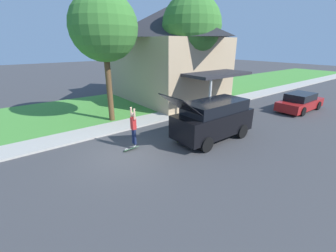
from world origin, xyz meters
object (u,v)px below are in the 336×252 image
Objects in this scene: skateboarder at (133,126)px; skateboard at (131,149)px; car_down_street at (300,102)px; lawn_tree_near at (104,27)px; suv_parked at (213,119)px; lawn_tree_far at (192,26)px.

skateboarder is 1.15m from skateboard.
car_down_street is 14.02m from skateboard.
suv_parked is at bearing 26.49° from lawn_tree_near.
lawn_tree_near is at bearing 168.83° from skateboarder.
lawn_tree_near is 8.35m from suv_parked.
lawn_tree_far is (0.38, 6.72, 0.34)m from lawn_tree_near.
lawn_tree_far reaches higher than skateboarder.
suv_parked is (5.81, -3.63, -5.01)m from lawn_tree_far.
lawn_tree_far reaches higher than skateboard.
lawn_tree_near reaches higher than car_down_street.
skateboard is (-1.81, -13.89, -0.56)m from car_down_street.
car_down_street is at bearing 62.81° from lawn_tree_near.
lawn_tree_near is 6.64m from skateboarder.
skateboard is at bearing -78.59° from skateboarder.
lawn_tree_near is at bearing -93.23° from lawn_tree_far.
lawn_tree_near reaches higher than skateboard.
skateboard is (4.72, -1.16, -5.75)m from lawn_tree_near.
suv_parked is (6.19, 3.08, -4.68)m from lawn_tree_near.
car_down_street is 2.47× the size of skateboarder.
suv_parked is 2.88× the size of skateboarder.
skateboarder reaches higher than skateboard.
lawn_tree_far is 1.58× the size of suv_parked.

